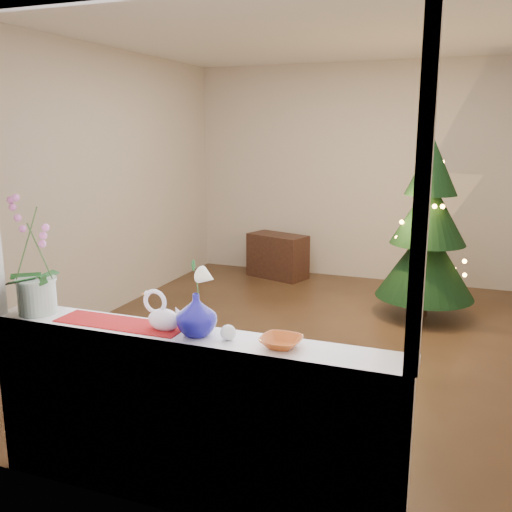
{
  "coord_description": "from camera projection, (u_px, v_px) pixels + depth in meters",
  "views": [
    {
      "loc": [
        1.26,
        -4.72,
        1.9
      ],
      "look_at": [
        -0.01,
        -1.4,
        1.1
      ],
      "focal_mm": 40.0,
      "sensor_mm": 36.0,
      "label": 1
    }
  ],
  "objects": [
    {
      "name": "side_table",
      "position": [
        278.0,
        256.0,
        7.4
      ],
      "size": [
        0.83,
        0.59,
        0.56
      ],
      "primitive_type": "cube",
      "rotation": [
        0.0,
        0.0,
        -0.32
      ],
      "color": "black",
      "rests_on": "ground"
    },
    {
      "name": "lily",
      "position": [
        195.0,
        269.0,
        2.69
      ],
      "size": [
        0.13,
        0.08,
        0.18
      ],
      "primitive_type": null,
      "color": "white",
      "rests_on": "blue_vase"
    },
    {
      "name": "orchid_pot",
      "position": [
        33.0,
        256.0,
        3.03
      ],
      "size": [
        0.24,
        0.24,
        0.64
      ],
      "primitive_type": null,
      "rotation": [
        0.0,
        0.0,
        0.1
      ],
      "color": "beige",
      "rests_on": "windowsill"
    },
    {
      "name": "ceiling",
      "position": [
        319.0,
        26.0,
        4.56
      ],
      "size": [
        5.0,
        5.0,
        0.0
      ],
      "primitive_type": "plane",
      "color": "white",
      "rests_on": "wall_back"
    },
    {
      "name": "wall_left",
      "position": [
        95.0,
        185.0,
        5.64
      ],
      "size": [
        0.1,
        5.0,
        2.7
      ],
      "primitive_type": "cube",
      "color": "beige",
      "rests_on": "ground"
    },
    {
      "name": "runner",
      "position": [
        121.0,
        323.0,
        2.92
      ],
      "size": [
        0.7,
        0.2,
        0.01
      ],
      "primitive_type": "cube",
      "color": "maroon",
      "rests_on": "windowsill"
    },
    {
      "name": "window_frame",
      "position": [
        171.0,
        174.0,
        2.53
      ],
      "size": [
        2.22,
        0.06,
        1.6
      ],
      "primitive_type": null,
      "color": "white",
      "rests_on": "windowsill"
    },
    {
      "name": "wall_back",
      "position": [
        367.0,
        173.0,
        7.14
      ],
      "size": [
        4.5,
        0.1,
        2.7
      ],
      "primitive_type": "cube",
      "color": "beige",
      "rests_on": "ground"
    },
    {
      "name": "windowsill",
      "position": [
        187.0,
        337.0,
        2.8
      ],
      "size": [
        2.2,
        0.26,
        0.04
      ],
      "primitive_type": "cube",
      "color": "white",
      "rests_on": "window_apron"
    },
    {
      "name": "swan",
      "position": [
        164.0,
        311.0,
        2.81
      ],
      "size": [
        0.24,
        0.15,
        0.19
      ],
      "primitive_type": null,
      "rotation": [
        0.0,
        0.0,
        -0.2
      ],
      "color": "white",
      "rests_on": "windowsill"
    },
    {
      "name": "wall_front",
      "position": [
        171.0,
        253.0,
        2.58
      ],
      "size": [
        4.5,
        0.1,
        2.7
      ],
      "primitive_type": "cube",
      "color": "beige",
      "rests_on": "ground"
    },
    {
      "name": "xmas_tree",
      "position": [
        428.0,
        230.0,
        5.73
      ],
      "size": [
        1.13,
        1.13,
        1.81
      ],
      "primitive_type": null,
      "rotation": [
        0.0,
        0.0,
        -0.16
      ],
      "color": "black",
      "rests_on": "ground"
    },
    {
      "name": "window_apron",
      "position": [
        181.0,
        431.0,
        2.81
      ],
      "size": [
        2.2,
        0.08,
        0.88
      ],
      "primitive_type": "cube",
      "color": "white",
      "rests_on": "ground"
    },
    {
      "name": "amber_dish",
      "position": [
        281.0,
        343.0,
        2.61
      ],
      "size": [
        0.17,
        0.17,
        0.04
      ],
      "primitive_type": "imported",
      "rotation": [
        0.0,
        0.0,
        -0.03
      ],
      "color": "#AE4B17",
      "rests_on": "windowsill"
    },
    {
      "name": "ground",
      "position": [
        312.0,
        343.0,
        5.15
      ],
      "size": [
        5.0,
        5.0,
        0.0
      ],
      "primitive_type": "plane",
      "color": "#342315",
      "rests_on": "ground"
    },
    {
      "name": "blue_vase",
      "position": [
        196.0,
        311.0,
        2.74
      ],
      "size": [
        0.3,
        0.3,
        0.24
      ],
      "primitive_type": "imported",
      "rotation": [
        0.0,
        0.0,
        0.38
      ],
      "color": "#0C0965",
      "rests_on": "windowsill"
    },
    {
      "name": "paperweight",
      "position": [
        228.0,
        333.0,
        2.69
      ],
      "size": [
        0.1,
        0.1,
        0.08
      ],
      "primitive_type": "sphere",
      "rotation": [
        0.0,
        0.0,
        0.33
      ],
      "color": "silver",
      "rests_on": "windowsill"
    }
  ]
}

